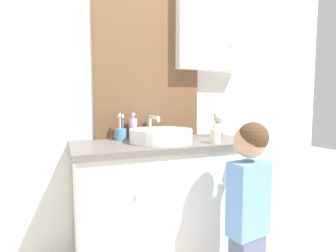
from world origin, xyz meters
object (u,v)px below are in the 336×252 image
Objects in this scene: soap_dispenser at (133,128)px; drinking_cup at (215,136)px; toothbrush_holder at (121,133)px; sink_basin at (161,135)px; teddy_bear at (219,125)px; child_figure at (248,197)px.

soap_dispenser reaches higher than drinking_cup.
drinking_cup is (0.40, -0.37, -0.03)m from soap_dispenser.
drinking_cup is (0.49, -0.34, 0.00)m from toothbrush_holder.
drinking_cup is at bearing -34.75° from toothbrush_holder.
teddy_bear is (0.47, 0.08, 0.04)m from sink_basin.
drinking_cup is (-0.19, -0.25, -0.04)m from teddy_bear.
child_figure is at bearing -55.56° from sink_basin.
soap_dispenser is (0.09, 0.03, 0.03)m from toothbrush_holder.
toothbrush_holder reaches higher than drinking_cup.
sink_basin is 2.53× the size of soap_dispenser.
toothbrush_holder is 0.86m from child_figure.
toothbrush_holder reaches higher than child_figure.
teddy_bear is at bearing 53.19° from drinking_cup.
toothbrush_holder is 0.60m from drinking_cup.
sink_basin reaches higher than child_figure.
soap_dispenser is 0.84m from child_figure.
teddy_bear is (0.16, 0.53, 0.32)m from child_figure.
sink_basin is 5.00× the size of drinking_cup.
drinking_cup is (-0.03, 0.28, 0.28)m from child_figure.
soap_dispenser is at bearing 137.85° from drinking_cup.
teddy_bear is 0.31m from drinking_cup.
sink_basin is at bearing 124.44° from child_figure.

